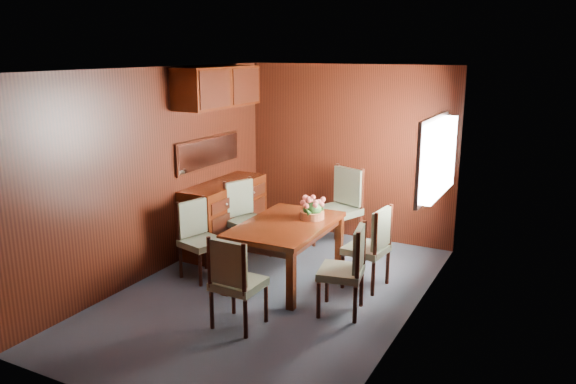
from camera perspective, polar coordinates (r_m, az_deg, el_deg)
The scene contains 11 objects.
ground at distance 6.24m, azimuth -1.78°, elevation -10.24°, with size 4.50×4.50×0.00m, color #353D49.
room_shell at distance 6.09m, azimuth -1.23°, elevation 5.24°, with size 3.06×4.52×2.41m.
sideboard at distance 7.49m, azimuth -6.44°, elevation -2.38°, with size 0.48×1.40×0.90m, color #391307.
dining_table at distance 6.38m, azimuth -0.23°, elevation -3.98°, with size 0.94×1.47×0.68m.
chair_left_near at distance 6.60m, azimuth -9.10°, elevation -4.28°, with size 0.51×0.53×0.91m.
chair_left_far at distance 7.17m, azimuth -4.45°, elevation -2.28°, with size 0.58×0.59×0.99m.
chair_right_near at distance 5.63m, azimuth 6.14°, elevation -7.39°, with size 0.50×0.51×0.93m.
chair_right_far at distance 6.26m, azimuth 8.56°, elevation -5.16°, with size 0.47×0.49×0.94m.
chair_head at distance 5.33m, azimuth -5.49°, elevation -8.69°, with size 0.45×0.43×0.93m.
chair_foot at distance 7.52m, azimuth 5.49°, elevation -1.11°, with size 0.66×0.64×1.08m.
flower_centerpiece at distance 6.48m, azimuth 2.49°, elevation -1.48°, with size 0.30×0.30×0.30m.
Camera 1 is at (2.78, -4.94, 2.59)m, focal length 35.00 mm.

